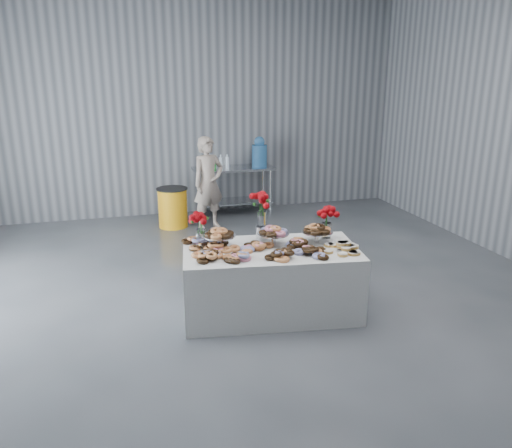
{
  "coord_description": "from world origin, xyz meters",
  "views": [
    {
      "loc": [
        -1.37,
        -4.84,
        2.6
      ],
      "look_at": [
        0.14,
        0.5,
        0.9
      ],
      "focal_mm": 35.0,
      "sensor_mm": 36.0,
      "label": 1
    }
  ],
  "objects": [
    {
      "name": "ground",
      "position": [
        0.0,
        0.0,
        0.0
      ],
      "size": [
        9.0,
        9.0,
        0.0
      ],
      "primitive_type": "plane",
      "color": "#3A3D42",
      "rests_on": "ground"
    },
    {
      "name": "display_table",
      "position": [
        0.18,
        0.04,
        0.38
      ],
      "size": [
        2.02,
        1.26,
        0.75
      ],
      "primitive_type": "cube",
      "rotation": [
        0.0,
        0.0,
        -0.14
      ],
      "color": "white",
      "rests_on": "ground"
    },
    {
      "name": "trash_barrel",
      "position": [
        -0.49,
        3.6,
        0.35
      ],
      "size": [
        0.54,
        0.54,
        0.69
      ],
      "rotation": [
        0.0,
        0.0,
        -0.36
      ],
      "color": "#FDA915",
      "rests_on": "ground"
    },
    {
      "name": "cake_stand_left",
      "position": [
        -0.35,
        0.27,
        0.89
      ],
      "size": [
        0.36,
        0.36,
        0.17
      ],
      "color": "silver",
      "rests_on": "display_table"
    },
    {
      "name": "bouquet_center",
      "position": [
        0.18,
        0.4,
        1.13
      ],
      "size": [
        0.26,
        0.26,
        0.57
      ],
      "color": "silver",
      "rests_on": "display_table"
    },
    {
      "name": "cake_stand_right",
      "position": [
        0.74,
        0.11,
        0.89
      ],
      "size": [
        0.36,
        0.36,
        0.17
      ],
      "color": "silver",
      "rests_on": "display_table"
    },
    {
      "name": "drink_bottles",
      "position": [
        0.4,
        4.0,
        1.04
      ],
      "size": [
        0.54,
        0.08,
        0.27
      ],
      "primitive_type": null,
      "color": "#268C33",
      "rests_on": "prep_table"
    },
    {
      "name": "danish_pile",
      "position": [
        0.9,
        -0.21,
        0.81
      ],
      "size": [
        0.48,
        0.48,
        0.11
      ],
      "primitive_type": null,
      "color": "silver",
      "rests_on": "display_table"
    },
    {
      "name": "room_walls",
      "position": [
        -0.27,
        0.07,
        2.64
      ],
      "size": [
        8.04,
        9.04,
        4.02
      ],
      "color": "gray",
      "rests_on": "ground"
    },
    {
      "name": "bouquet_right",
      "position": [
        0.91,
        0.24,
        1.05
      ],
      "size": [
        0.26,
        0.26,
        0.42
      ],
      "color": "white",
      "rests_on": "display_table"
    },
    {
      "name": "prep_table",
      "position": [
        0.72,
        4.1,
        0.62
      ],
      "size": [
        1.5,
        0.6,
        0.9
      ],
      "color": "silver",
      "rests_on": "ground"
    },
    {
      "name": "donut_mounds",
      "position": [
        0.18,
        -0.01,
        0.8
      ],
      "size": [
        1.9,
        1.05,
        0.09
      ],
      "primitive_type": null,
      "rotation": [
        0.0,
        0.0,
        -0.14
      ],
      "color": "#EA9155",
      "rests_on": "display_table"
    },
    {
      "name": "bouquet_left",
      "position": [
        -0.53,
        0.4,
        1.05
      ],
      "size": [
        0.26,
        0.26,
        0.42
      ],
      "color": "white",
      "rests_on": "display_table"
    },
    {
      "name": "cake_stand_mid",
      "position": [
        0.25,
        0.19,
        0.89
      ],
      "size": [
        0.36,
        0.36,
        0.17
      ],
      "color": "silver",
      "rests_on": "display_table"
    },
    {
      "name": "person",
      "position": [
        0.11,
        3.37,
        0.79
      ],
      "size": [
        0.67,
        0.56,
        1.58
      ],
      "primitive_type": "imported",
      "rotation": [
        0.0,
        0.0,
        0.37
      ],
      "color": "#CC8C93",
      "rests_on": "ground"
    },
    {
      "name": "water_jug",
      "position": [
        1.22,
        4.1,
        1.15
      ],
      "size": [
        0.28,
        0.28,
        0.55
      ],
      "color": "#3980C5",
      "rests_on": "prep_table"
    }
  ]
}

